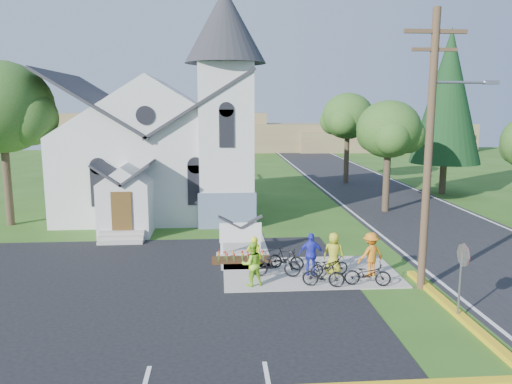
{
  "coord_description": "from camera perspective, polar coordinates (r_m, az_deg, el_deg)",
  "views": [
    {
      "loc": [
        -2.14,
        -18.65,
        6.7
      ],
      "look_at": [
        -0.36,
        5.0,
        2.59
      ],
      "focal_mm": 35.0,
      "sensor_mm": 36.0,
      "label": 1
    }
  ],
  "objects": [
    {
      "name": "cyclist_0",
      "position": [
        19.74,
        -0.21,
        -7.36
      ],
      "size": [
        0.66,
        0.5,
        1.63
      ],
      "primitive_type": "imported",
      "rotation": [
        0.0,
        0.0,
        2.93
      ],
      "color": "yellow",
      "rests_on": "sidewalk"
    },
    {
      "name": "distant_hills",
      "position": [
        75.32,
        -0.11,
        6.4
      ],
      "size": [
        61.0,
        10.0,
        5.6
      ],
      "color": "olive",
      "rests_on": "ground"
    },
    {
      "name": "conifer",
      "position": [
        40.47,
        21.1,
        10.17
      ],
      "size": [
        5.2,
        5.2,
        12.4
      ],
      "color": "#3A2C1F",
      "rests_on": "ground"
    },
    {
      "name": "flower_bed",
      "position": [
        22.01,
        -1.67,
        -7.79
      ],
      "size": [
        2.6,
        1.1,
        0.07
      ],
      "primitive_type": "cube",
      "color": "#3C2210",
      "rests_on": "ground"
    },
    {
      "name": "bike_2",
      "position": [
        20.09,
        8.37,
        -8.34
      ],
      "size": [
        1.68,
        0.9,
        0.84
      ],
      "primitive_type": "imported",
      "rotation": [
        0.0,
        0.0,
        1.8
      ],
      "color": "black",
      "rests_on": "sidewalk"
    },
    {
      "name": "bike_3",
      "position": [
        18.91,
        7.72,
        -9.32
      ],
      "size": [
        1.64,
        0.8,
        0.95
      ],
      "primitive_type": "imported",
      "rotation": [
        0.0,
        0.0,
        1.34
      ],
      "color": "black",
      "rests_on": "sidewalk"
    },
    {
      "name": "sidewalk",
      "position": [
        20.61,
        6.18,
        -9.12
      ],
      "size": [
        7.0,
        4.0,
        0.05
      ],
      "primitive_type": "cube",
      "color": "gray",
      "rests_on": "ground"
    },
    {
      "name": "church",
      "position": [
        31.35,
        -10.49,
        7.02
      ],
      "size": [
        12.35,
        12.0,
        13.0
      ],
      "color": "silver",
      "rests_on": "ground"
    },
    {
      "name": "bike_1",
      "position": [
        20.69,
        3.45,
        -7.59
      ],
      "size": [
        1.57,
        1.0,
        0.91
      ],
      "primitive_type": "imported",
      "rotation": [
        0.0,
        0.0,
        1.16
      ],
      "color": "black",
      "rests_on": "sidewalk"
    },
    {
      "name": "tree_road_near",
      "position": [
        32.48,
        14.93,
        6.88
      ],
      "size": [
        4.0,
        4.0,
        7.05
      ],
      "color": "#3A2C1F",
      "rests_on": "ground"
    },
    {
      "name": "church_sign",
      "position": [
        22.6,
        -1.79,
        -4.71
      ],
      "size": [
        2.2,
        0.4,
        1.7
      ],
      "color": "gray",
      "rests_on": "ground"
    },
    {
      "name": "cyclist_4",
      "position": [
        20.25,
        8.87,
        -6.93
      ],
      "size": [
        0.97,
        0.81,
        1.7
      ],
      "primitive_type": "imported",
      "rotation": [
        0.0,
        0.0,
        2.76
      ],
      "color": "#AFB221",
      "rests_on": "sidewalk"
    },
    {
      "name": "bike_4",
      "position": [
        19.32,
        12.63,
        -9.12
      ],
      "size": [
        1.8,
        0.91,
        0.9
      ],
      "primitive_type": "imported",
      "rotation": [
        0.0,
        0.0,
        1.38
      ],
      "color": "black",
      "rests_on": "sidewalk"
    },
    {
      "name": "stop_sign",
      "position": [
        17.04,
        22.51,
        -7.71
      ],
      "size": [
        0.11,
        0.76,
        2.48
      ],
      "color": "gray",
      "rests_on": "ground"
    },
    {
      "name": "tree_lot_corner",
      "position": [
        31.01,
        -27.12,
        8.6
      ],
      "size": [
        5.6,
        5.6,
        9.15
      ],
      "color": "#3A2C1F",
      "rests_on": "ground"
    },
    {
      "name": "utility_pole",
      "position": [
        18.77,
        19.36,
        5.32
      ],
      "size": [
        3.45,
        0.28,
        10.0
      ],
      "color": "#432F21",
      "rests_on": "ground"
    },
    {
      "name": "cyclist_2",
      "position": [
        19.95,
        6.34,
        -7.1
      ],
      "size": [
        1.06,
        0.57,
        1.72
      ],
      "primitive_type": "imported",
      "rotation": [
        0.0,
        0.0,
        2.99
      ],
      "color": "#272EC7",
      "rests_on": "sidewalk"
    },
    {
      "name": "tree_road_mid",
      "position": [
        44.09,
        10.45,
        8.49
      ],
      "size": [
        4.4,
        4.4,
        7.8
      ],
      "color": "#3A2C1F",
      "rests_on": "ground"
    },
    {
      "name": "cyclist_1",
      "position": [
        18.77,
        -0.48,
        -8.21
      ],
      "size": [
        0.96,
        0.84,
        1.67
      ],
      "primitive_type": "imported",
      "rotation": [
        0.0,
        0.0,
        3.44
      ],
      "color": "#99E22A",
      "rests_on": "sidewalk"
    },
    {
      "name": "road",
      "position": [
        36.4,
        15.26,
        -1.1
      ],
      "size": [
        8.0,
        90.0,
        0.02
      ],
      "primitive_type": "cube",
      "color": "black",
      "rests_on": "ground"
    },
    {
      "name": "cyclist_3",
      "position": [
        20.27,
        12.98,
        -6.96
      ],
      "size": [
        1.3,
        1.01,
        1.76
      ],
      "primitive_type": "imported",
      "rotation": [
        0.0,
        0.0,
        3.5
      ],
      "color": "orange",
      "rests_on": "sidewalk"
    },
    {
      "name": "bike_0",
      "position": [
        19.8,
        2.3,
        -8.22
      ],
      "size": [
        2.04,
        0.96,
        1.03
      ],
      "primitive_type": "imported",
      "rotation": [
        0.0,
        0.0,
        1.43
      ],
      "color": "black",
      "rests_on": "sidewalk"
    },
    {
      "name": "ground",
      "position": [
        19.94,
        2.14,
        -9.81
      ],
      "size": [
        120.0,
        120.0,
        0.0
      ],
      "primitive_type": "plane",
      "color": "#2F5317",
      "rests_on": "ground"
    },
    {
      "name": "parking_lot",
      "position": [
        18.6,
        -19.57,
        -11.84
      ],
      "size": [
        20.0,
        16.0,
        0.02
      ],
      "primitive_type": "cube",
      "color": "black",
      "rests_on": "ground"
    }
  ]
}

